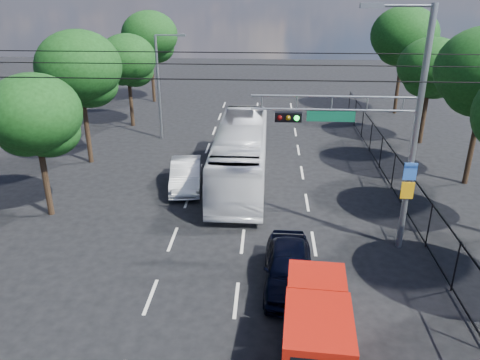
# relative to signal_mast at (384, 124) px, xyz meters

# --- Properties ---
(lane_markings) EXTENTS (6.12, 38.00, 0.01)m
(lane_markings) POSITION_rel_signal_mast_xyz_m (-5.28, 6.01, -5.24)
(lane_markings) COLOR beige
(lane_markings) RESTS_ON ground
(signal_mast) EXTENTS (6.43, 0.39, 9.50)m
(signal_mast) POSITION_rel_signal_mast_xyz_m (0.00, 0.00, 0.00)
(signal_mast) COLOR slate
(signal_mast) RESTS_ON ground
(streetlight_left) EXTENTS (2.09, 0.22, 7.08)m
(streetlight_left) POSITION_rel_signal_mast_xyz_m (-11.62, 14.01, -1.30)
(streetlight_left) COLOR slate
(streetlight_left) RESTS_ON ground
(utility_wires) EXTENTS (22.00, 5.04, 0.74)m
(utility_wires) POSITION_rel_signal_mast_xyz_m (-5.28, 0.84, 1.99)
(utility_wires) COLOR black
(utility_wires) RESTS_ON ground
(fence_right) EXTENTS (0.06, 34.03, 2.00)m
(fence_right) POSITION_rel_signal_mast_xyz_m (2.32, 4.18, -4.21)
(fence_right) COLOR black
(fence_right) RESTS_ON ground
(tree_right_d) EXTENTS (4.32, 4.32, 7.02)m
(tree_right_d) POSITION_rel_signal_mast_xyz_m (6.13, 14.03, -0.39)
(tree_right_d) COLOR black
(tree_right_d) RESTS_ON ground
(tree_right_e) EXTENTS (5.28, 5.28, 8.58)m
(tree_right_e) POSITION_rel_signal_mast_xyz_m (6.33, 22.03, 0.69)
(tree_right_e) COLOR black
(tree_right_e) RESTS_ON ground
(tree_left_b) EXTENTS (4.08, 4.08, 6.63)m
(tree_left_b) POSITION_rel_signal_mast_xyz_m (-14.47, 2.03, -0.66)
(tree_left_b) COLOR black
(tree_left_b) RESTS_ON ground
(tree_left_c) EXTENTS (4.80, 4.80, 7.80)m
(tree_left_c) POSITION_rel_signal_mast_xyz_m (-15.07, 9.03, 0.15)
(tree_left_c) COLOR black
(tree_left_c) RESTS_ON ground
(tree_left_d) EXTENTS (4.20, 4.20, 6.83)m
(tree_left_d) POSITION_rel_signal_mast_xyz_m (-14.67, 17.03, -0.52)
(tree_left_d) COLOR black
(tree_left_d) RESTS_ON ground
(tree_left_e) EXTENTS (4.92, 4.92, 7.99)m
(tree_left_e) POSITION_rel_signal_mast_xyz_m (-14.87, 25.03, 0.29)
(tree_left_e) COLOR black
(tree_left_e) RESTS_ON ground
(red_pickup) EXTENTS (2.21, 5.26, 1.92)m
(red_pickup) POSITION_rel_signal_mast_xyz_m (-2.79, -6.16, -4.22)
(red_pickup) COLOR black
(red_pickup) RESTS_ON ground
(navy_hatchback) EXTENTS (1.85, 4.41, 1.49)m
(navy_hatchback) POSITION_rel_signal_mast_xyz_m (-3.48, -2.96, -4.50)
(navy_hatchback) COLOR black
(navy_hatchback) RESTS_ON ground
(white_bus) EXTENTS (2.67, 11.28, 3.14)m
(white_bus) POSITION_rel_signal_mast_xyz_m (-5.76, 6.59, -3.67)
(white_bus) COLOR white
(white_bus) RESTS_ON ground
(white_van) EXTENTS (2.07, 4.58, 1.46)m
(white_van) POSITION_rel_signal_mast_xyz_m (-8.62, 5.55, -4.51)
(white_van) COLOR silver
(white_van) RESTS_ON ground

